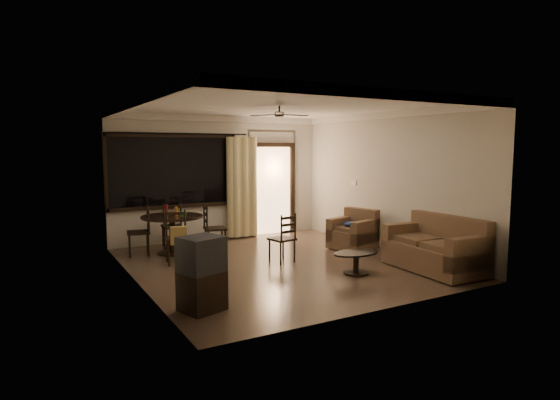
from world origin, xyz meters
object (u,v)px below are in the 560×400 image
dining_table (172,224)px  sofa (437,249)px  dining_chair_east (215,237)px  coffee_table (356,259)px  dining_chair_west (139,241)px  tv_cabinet (202,274)px  side_chair (282,248)px  dining_chair_north (172,234)px  dining_chair_south (177,247)px  armchair (354,233)px

dining_table → sofa: dining_table is taller
dining_chair_east → coffee_table: 3.14m
dining_chair_west → tv_cabinet: tv_cabinet is taller
dining_chair_west → side_chair: (2.14, -1.84, -0.01)m
dining_table → dining_chair_north: dining_table is taller
dining_chair_west → dining_chair_north: bearing=127.1°
dining_chair_south → armchair: dining_chair_south is taller
dining_chair_east → dining_chair_south: 1.20m
dining_chair_north → tv_cabinet: bearing=89.6°
dining_table → tv_cabinet: 3.45m
dining_chair_west → side_chair: dining_chair_west is taller
dining_chair_east → dining_chair_north: (-0.68, 0.69, 0.00)m
tv_cabinet → dining_table: bearing=61.7°
armchair → side_chair: (-1.88, -0.31, -0.06)m
dining_chair_north → sofa: 5.24m
sofa → tv_cabinet: bearing=-177.6°
coffee_table → dining_chair_west: bearing=132.0°
dining_chair_west → dining_chair_north: 0.84m
dining_table → dining_chair_north: (0.14, 0.53, -0.31)m
coffee_table → side_chair: (-0.67, 1.28, 0.02)m
armchair → side_chair: bearing=174.3°
dining_table → dining_chair_west: dining_table is taller
dining_table → armchair: size_ratio=1.24×
coffee_table → side_chair: 1.45m
dining_chair_east → side_chair: dining_chair_east is taller
sofa → armchair: 2.08m
dining_chair_south → sofa: 4.53m
dining_chair_east → dining_chair_north: 0.96m
dining_table → coffee_table: dining_table is taller
dining_chair_east → armchair: size_ratio=0.98×
dining_chair_west → sofa: size_ratio=0.55×
dining_table → dining_chair_west: size_ratio=1.27×
armchair → coffee_table: size_ratio=1.16×
tv_cabinet → dining_chair_west: bearing=71.9°
dining_chair_south → dining_chair_north: bearing=88.2°
dining_chair_east → coffee_table: (1.38, -2.81, -0.04)m
side_chair → tv_cabinet: bearing=28.5°
dining_chair_north → sofa: bearing=141.1°
sofa → coffee_table: sofa is taller
sofa → dining_chair_south: bearing=148.1°
dining_chair_east → dining_chair_north: bearing=55.3°
dining_chair_south → sofa: size_ratio=0.55×
dining_table → dining_chair_south: (-0.16, -0.84, -0.29)m
dining_chair_south → dining_chair_east: bearing=45.7°
dining_chair_south → tv_cabinet: size_ratio=0.99×
dining_chair_east → coffee_table: bearing=-143.2°
dining_chair_west → tv_cabinet: (-0.01, -3.54, 0.20)m
dining_chair_west → side_chair: bearing=60.0°
dining_chair_west → armchair: size_ratio=0.98×
dining_chair_north → armchair: dining_chair_north is taller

